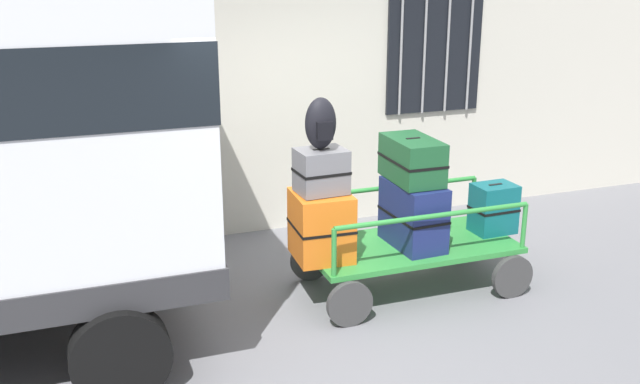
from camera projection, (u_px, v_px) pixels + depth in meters
ground_plane at (317, 310)px, 6.45m from camera, size 40.00×40.00×0.00m
building_wall at (246, 7)px, 7.69m from camera, size 12.00×0.38×5.00m
luggage_cart at (410, 253)px, 6.77m from camera, size 2.02×1.05×0.46m
cart_railing at (411, 207)px, 6.63m from camera, size 1.90×0.92×0.44m
suitcase_left_bottom at (321, 225)px, 6.34m from camera, size 0.51×0.56×0.60m
suitcase_left_middle at (321, 171)px, 6.19m from camera, size 0.44×0.36×0.39m
suitcase_midleft_bottom at (413, 214)px, 6.61m from camera, size 0.42×0.69×0.61m
suitcase_midleft_middle at (412, 160)px, 6.52m from camera, size 0.39×0.68×0.40m
suitcase_center_bottom at (494, 208)px, 6.96m from camera, size 0.41×0.32×0.48m
backpack at (321, 124)px, 6.06m from camera, size 0.27×0.22×0.44m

